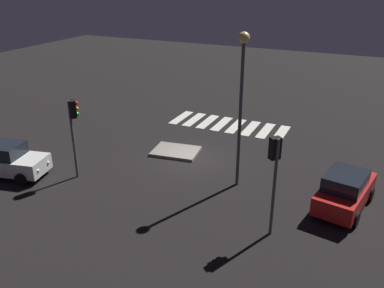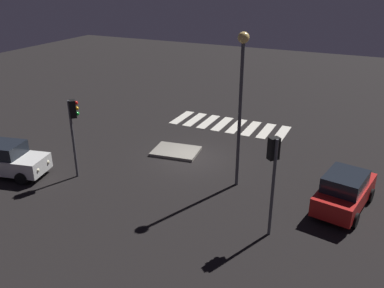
% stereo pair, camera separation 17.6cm
% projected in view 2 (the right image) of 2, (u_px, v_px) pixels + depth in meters
% --- Properties ---
extents(ground_plane, '(80.00, 80.00, 0.00)m').
position_uv_depth(ground_plane, '(192.00, 159.00, 25.27)').
color(ground_plane, black).
extents(traffic_island, '(3.14, 2.52, 0.18)m').
position_uv_depth(traffic_island, '(176.00, 151.00, 26.10)').
color(traffic_island, gray).
rests_on(traffic_island, ground).
extents(car_red, '(2.71, 4.68, 1.94)m').
position_uv_depth(car_red, '(345.00, 191.00, 19.67)').
color(car_red, red).
rests_on(car_red, ground).
extents(car_white, '(4.65, 2.76, 1.92)m').
position_uv_depth(car_white, '(7.00, 159.00, 22.99)').
color(car_white, silver).
rests_on(car_white, ground).
extents(traffic_light_west, '(0.53, 0.54, 4.57)m').
position_uv_depth(traffic_light_west, '(273.00, 163.00, 16.81)').
color(traffic_light_west, '#47474C').
rests_on(traffic_light_west, ground).
extents(traffic_light_north, '(0.54, 0.54, 4.50)m').
position_uv_depth(traffic_light_north, '(73.00, 120.00, 21.83)').
color(traffic_light_north, '#47474C').
rests_on(traffic_light_north, ground).
extents(street_lamp, '(0.56, 0.56, 8.16)m').
position_uv_depth(street_lamp, '(241.00, 86.00, 20.07)').
color(street_lamp, '#47474C').
rests_on(street_lamp, ground).
extents(crosswalk_near, '(8.75, 3.20, 0.02)m').
position_uv_depth(crosswalk_near, '(229.00, 125.00, 30.77)').
color(crosswalk_near, silver).
rests_on(crosswalk_near, ground).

